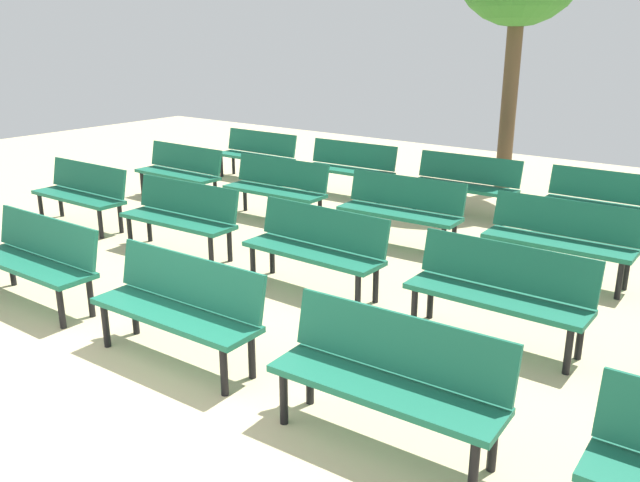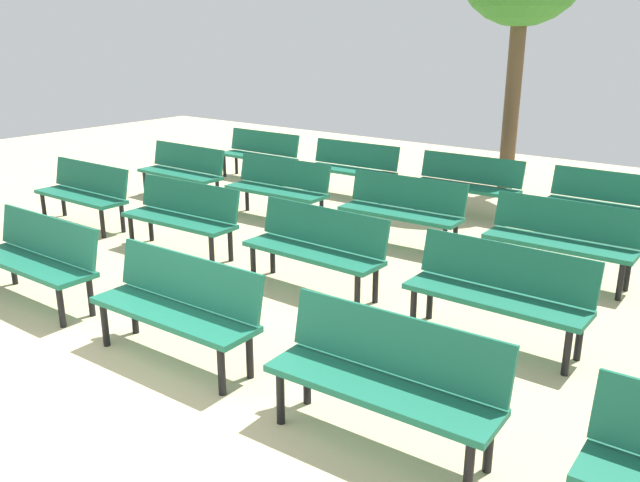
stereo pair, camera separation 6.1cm
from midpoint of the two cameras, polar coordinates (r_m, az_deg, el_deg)
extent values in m
plane|color=#CCB789|center=(5.10, -25.09, -15.54)|extent=(25.13, 25.13, 0.00)
cube|color=#19664C|center=(7.18, -23.37, -1.83)|extent=(1.61, 0.46, 0.05)
cube|color=#19664C|center=(7.20, -22.25, 0.42)|extent=(1.60, 0.15, 0.40)
cylinder|color=black|center=(6.61, -21.21, -5.32)|extent=(0.06, 0.06, 0.40)
cylinder|color=black|center=(7.91, -24.78, -2.02)|extent=(0.06, 0.06, 0.40)
cylinder|color=black|center=(6.76, -18.94, -4.53)|extent=(0.06, 0.06, 0.40)
cube|color=#19664C|center=(5.59, -12.36, -6.16)|extent=(1.61, 0.49, 0.05)
cube|color=#19664C|center=(5.63, -11.02, -3.23)|extent=(1.60, 0.17, 0.40)
cylinder|color=black|center=(6.10, -17.80, -6.88)|extent=(0.06, 0.06, 0.40)
cylinder|color=black|center=(5.14, -8.16, -11.02)|extent=(0.06, 0.06, 0.40)
cylinder|color=black|center=(6.28, -15.47, -5.96)|extent=(0.06, 0.06, 0.40)
cylinder|color=black|center=(5.34, -5.76, -9.72)|extent=(0.06, 0.06, 0.40)
cube|color=#19664C|center=(4.43, 5.57, -12.59)|extent=(1.62, 0.52, 0.05)
cube|color=#19664C|center=(4.47, 6.94, -8.78)|extent=(1.60, 0.20, 0.40)
cylinder|color=black|center=(4.76, -3.06, -13.35)|extent=(0.06, 0.06, 0.40)
cylinder|color=black|center=(4.19, 13.15, -18.71)|extent=(0.06, 0.06, 0.40)
cylinder|color=black|center=(4.98, -0.76, -11.80)|extent=(0.06, 0.06, 0.40)
cylinder|color=black|center=(4.44, 14.78, -16.54)|extent=(0.06, 0.06, 0.40)
cube|color=#19664C|center=(9.83, -19.84, 3.63)|extent=(1.60, 0.46, 0.05)
cube|color=#19664C|center=(9.88, -19.03, 5.25)|extent=(1.60, 0.14, 0.40)
cylinder|color=black|center=(10.38, -22.59, 2.73)|extent=(0.06, 0.06, 0.40)
cylinder|color=black|center=(9.23, -18.09, 1.47)|extent=(0.06, 0.06, 0.40)
cylinder|color=black|center=(10.54, -21.11, 3.12)|extent=(0.06, 0.06, 0.40)
cylinder|color=black|center=(9.41, -16.51, 1.92)|extent=(0.06, 0.06, 0.40)
cube|color=#19664C|center=(8.26, -11.94, 1.75)|extent=(1.62, 0.51, 0.05)
cube|color=#19664C|center=(8.33, -11.05, 3.68)|extent=(1.60, 0.20, 0.40)
cylinder|color=black|center=(8.74, -15.77, 0.77)|extent=(0.06, 0.06, 0.40)
cylinder|color=black|center=(7.74, -9.11, -0.94)|extent=(0.06, 0.06, 0.40)
cylinder|color=black|center=(8.93, -14.21, 1.27)|extent=(0.06, 0.06, 0.40)
cylinder|color=black|center=(7.96, -7.52, -0.34)|extent=(0.06, 0.06, 0.40)
cube|color=#19664C|center=(6.91, -0.47, -1.03)|extent=(1.60, 0.45, 0.05)
cube|color=#19664C|center=(6.99, 0.54, 1.29)|extent=(1.60, 0.14, 0.40)
cylinder|color=black|center=(7.31, -5.55, -1.94)|extent=(0.06, 0.06, 0.40)
cylinder|color=black|center=(6.48, 3.51, -4.53)|extent=(0.06, 0.06, 0.40)
cylinder|color=black|center=(7.53, -3.88, -1.30)|extent=(0.06, 0.06, 0.40)
cylinder|color=black|center=(6.73, 5.07, -3.70)|extent=(0.06, 0.06, 0.40)
cube|color=#19664C|center=(5.95, 15.10, -4.86)|extent=(1.60, 0.45, 0.05)
cube|color=#19664C|center=(6.04, 16.02, -2.11)|extent=(1.60, 0.13, 0.40)
cylinder|color=black|center=(6.18, 8.34, -5.87)|extent=(0.06, 0.06, 0.40)
cylinder|color=black|center=(5.71, 20.84, -8.96)|extent=(0.06, 0.06, 0.40)
cylinder|color=black|center=(6.44, 9.73, -4.93)|extent=(0.06, 0.06, 0.40)
cylinder|color=black|center=(6.00, 21.74, -7.78)|extent=(0.06, 0.06, 0.40)
cube|color=#19664C|center=(10.93, -11.88, 5.66)|extent=(1.60, 0.45, 0.05)
cube|color=#19664C|center=(11.01, -11.17, 7.09)|extent=(1.60, 0.13, 0.40)
cylinder|color=black|center=(11.42, -14.72, 4.80)|extent=(0.06, 0.06, 0.40)
cylinder|color=black|center=(10.37, -9.95, 3.82)|extent=(0.06, 0.06, 0.40)
cylinder|color=black|center=(11.61, -13.47, 5.10)|extent=(0.06, 0.06, 0.40)
cylinder|color=black|center=(10.58, -8.67, 4.17)|extent=(0.06, 0.06, 0.40)
cube|color=#19664C|center=(9.57, -3.67, 4.30)|extent=(1.61, 0.50, 0.05)
cube|color=#19664C|center=(9.67, -2.95, 5.94)|extent=(1.60, 0.18, 0.40)
cylinder|color=black|center=(9.96, -7.36, 3.37)|extent=(0.06, 0.06, 0.40)
cylinder|color=black|center=(9.09, -0.85, 2.13)|extent=(0.06, 0.06, 0.40)
cylinder|color=black|center=(10.19, -6.15, 3.75)|extent=(0.06, 0.06, 0.40)
cylinder|color=black|center=(9.34, 0.32, 2.56)|extent=(0.06, 0.06, 0.40)
cube|color=#19664C|center=(8.44, 7.09, 2.34)|extent=(1.62, 0.52, 0.05)
cube|color=#19664C|center=(8.55, 7.78, 4.21)|extent=(1.60, 0.20, 0.40)
cylinder|color=black|center=(8.70, 2.47, 1.38)|extent=(0.06, 0.06, 0.40)
cylinder|color=black|center=(8.08, 10.88, -0.25)|extent=(0.06, 0.06, 0.40)
cylinder|color=black|center=(8.96, 3.57, 1.86)|extent=(0.06, 0.06, 0.40)
cylinder|color=black|center=(8.36, 11.78, 0.31)|extent=(0.06, 0.06, 0.40)
cube|color=#19664C|center=(7.66, 20.11, -0.26)|extent=(1.61, 0.48, 0.05)
cube|color=#19664C|center=(7.78, 20.72, 1.83)|extent=(1.60, 0.16, 0.40)
cylinder|color=black|center=(7.79, 14.68, -1.21)|extent=(0.06, 0.06, 0.40)
cylinder|color=black|center=(7.43, 24.71, -3.22)|extent=(0.06, 0.06, 0.40)
cylinder|color=black|center=(8.07, 15.53, -0.60)|extent=(0.06, 0.06, 0.40)
cylinder|color=black|center=(7.73, 25.22, -2.51)|extent=(0.06, 0.06, 0.40)
cube|color=#19664C|center=(12.23, -5.30, 7.23)|extent=(1.60, 0.44, 0.05)
cube|color=#19664C|center=(12.33, -4.70, 8.49)|extent=(1.60, 0.12, 0.40)
cylinder|color=black|center=(12.64, -8.12, 6.43)|extent=(0.06, 0.06, 0.40)
cylinder|color=black|center=(11.70, -3.27, 5.66)|extent=(0.06, 0.06, 0.40)
cylinder|color=black|center=(12.86, -7.10, 6.66)|extent=(0.06, 0.06, 0.40)
cylinder|color=black|center=(11.94, -2.26, 5.92)|extent=(0.06, 0.06, 0.40)
cube|color=#19664C|center=(10.99, 2.70, 6.08)|extent=(1.61, 0.49, 0.05)
cube|color=#19664C|center=(11.10, 3.29, 7.49)|extent=(1.60, 0.17, 0.40)
cylinder|color=black|center=(11.30, -0.75, 5.24)|extent=(0.06, 0.06, 0.40)
cylinder|color=black|center=(10.55, 5.40, 4.25)|extent=(0.06, 0.06, 0.40)
cylinder|color=black|center=(11.55, 0.20, 5.53)|extent=(0.06, 0.06, 0.40)
cylinder|color=black|center=(10.82, 6.27, 4.57)|extent=(0.06, 0.06, 0.40)
cube|color=#19664C|center=(10.03, 12.55, 4.54)|extent=(1.61, 0.48, 0.05)
cube|color=#19664C|center=(10.16, 13.10, 6.08)|extent=(1.60, 0.16, 0.40)
cylinder|color=black|center=(10.24, 8.52, 3.72)|extent=(0.06, 0.06, 0.40)
cylinder|color=black|center=(9.69, 15.84, 2.43)|extent=(0.06, 0.06, 0.40)
cylinder|color=black|center=(10.51, 9.34, 4.06)|extent=(0.06, 0.06, 0.40)
cylinder|color=black|center=(9.99, 16.50, 2.81)|extent=(0.06, 0.06, 0.40)
cube|color=#19664C|center=(9.45, 23.69, 2.62)|extent=(1.60, 0.45, 0.05)
cube|color=#19664C|center=(9.58, 24.18, 4.27)|extent=(1.60, 0.13, 0.40)
cylinder|color=black|center=(9.54, 19.23, 1.85)|extent=(0.06, 0.06, 0.40)
cylinder|color=black|center=(9.83, 19.85, 2.25)|extent=(0.06, 0.06, 0.40)
cylinder|color=brown|center=(11.47, 16.40, 11.58)|extent=(0.25, 0.25, 3.11)
camera|label=1|loc=(0.03, -89.75, 0.08)|focal=37.08mm
camera|label=2|loc=(0.03, 90.25, -0.08)|focal=37.08mm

